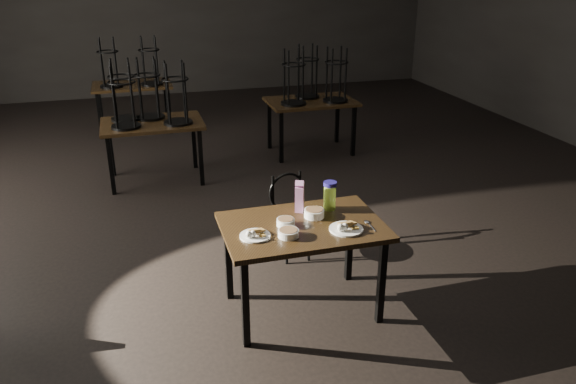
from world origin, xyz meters
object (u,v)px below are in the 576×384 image
object	(u,v)px
juice_carton	(300,197)
water_bottle	(330,195)
bentwood_chair	(291,209)
main_table	(303,234)

from	to	relation	value
juice_carton	water_bottle	xyz separation A→B (m)	(0.24, -0.02, -0.00)
juice_carton	water_bottle	world-z (taller)	juice_carton
juice_carton	water_bottle	distance (m)	0.24
juice_carton	bentwood_chair	distance (m)	0.78
juice_carton	bentwood_chair	bearing A→B (deg)	78.83
main_table	juice_carton	bearing A→B (deg)	79.26
main_table	water_bottle	xyz separation A→B (m)	(0.29, 0.20, 0.20)
main_table	bentwood_chair	distance (m)	0.92
main_table	water_bottle	distance (m)	0.40
water_bottle	juice_carton	bearing A→B (deg)	174.84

